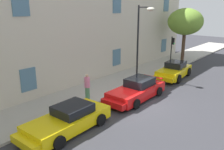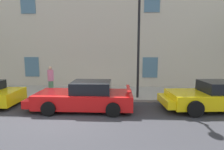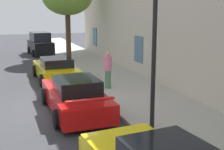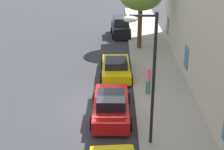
# 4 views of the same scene
# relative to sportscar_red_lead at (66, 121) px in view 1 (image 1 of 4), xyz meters

# --- Properties ---
(ground_plane) EXTENTS (80.00, 80.00, 0.00)m
(ground_plane) POSITION_rel_sportscar_red_lead_xyz_m (5.38, -0.68, -0.57)
(ground_plane) COLOR #333338
(sidewalk) EXTENTS (60.00, 3.62, 0.14)m
(sidewalk) POSITION_rel_sportscar_red_lead_xyz_m (5.38, 2.93, -0.50)
(sidewalk) COLOR #A8A399
(sidewalk) RESTS_ON ground
(building_facade) EXTENTS (33.87, 3.90, 10.51)m
(building_facade) POSITION_rel_sportscar_red_lead_xyz_m (5.38, 6.44, 4.71)
(building_facade) COLOR beige
(building_facade) RESTS_ON ground
(sportscar_red_lead) EXTENTS (4.97, 2.23, 1.28)m
(sportscar_red_lead) POSITION_rel_sportscar_red_lead_xyz_m (0.00, 0.00, 0.00)
(sportscar_red_lead) COLOR yellow
(sportscar_red_lead) RESTS_ON ground
(sportscar_yellow_flank) EXTENTS (5.09, 2.12, 1.40)m
(sportscar_yellow_flank) POSITION_rel_sportscar_red_lead_xyz_m (5.84, -0.22, 0.03)
(sportscar_yellow_flank) COLOR red
(sportscar_yellow_flank) RESTS_ON ground
(sportscar_white_middle) EXTENTS (4.77, 2.36, 1.41)m
(sportscar_white_middle) POSITION_rel_sportscar_red_lead_xyz_m (12.12, 0.06, 0.06)
(sportscar_white_middle) COLOR yellow
(sportscar_white_middle) RESTS_ON ground
(tree_midblock) EXTENTS (3.81, 3.81, 5.82)m
(tree_midblock) POSITION_rel_sportscar_red_lead_xyz_m (18.59, 2.11, 3.92)
(tree_midblock) COLOR #473323
(tree_midblock) RESTS_ON sidewalk
(traffic_light) EXTENTS (0.22, 0.36, 3.10)m
(traffic_light) POSITION_rel_sportscar_red_lead_xyz_m (15.15, 1.80, 1.69)
(traffic_light) COLOR black
(traffic_light) RESTS_ON sidewalk
(street_lamp) EXTENTS (0.44, 1.42, 6.08)m
(street_lamp) POSITION_rel_sportscar_red_lead_xyz_m (8.74, 1.25, 3.73)
(street_lamp) COLOR black
(street_lamp) RESTS_ON sidewalk
(pedestrian_admiring) EXTENTS (0.45, 0.45, 1.78)m
(pedestrian_admiring) POSITION_rel_sportscar_red_lead_xyz_m (3.43, 1.97, 0.48)
(pedestrian_admiring) COLOR #4C7F59
(pedestrian_admiring) RESTS_ON sidewalk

